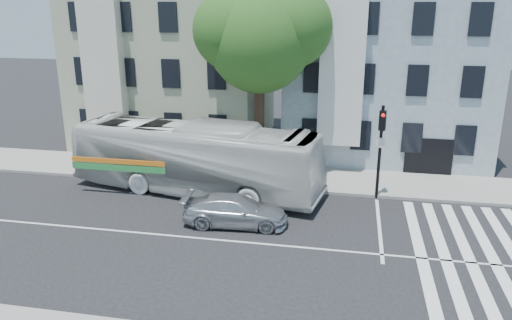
# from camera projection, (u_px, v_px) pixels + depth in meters

# --- Properties ---
(ground) EXTENTS (120.00, 120.00, 0.00)m
(ground) POSITION_uv_depth(u_px,v_px,m) (222.00, 240.00, 20.73)
(ground) COLOR black
(ground) RESTS_ON ground
(sidewalk_far) EXTENTS (80.00, 4.00, 0.15)m
(sidewalk_far) POSITION_uv_depth(u_px,v_px,m) (258.00, 175.00, 28.19)
(sidewalk_far) COLOR gray
(sidewalk_far) RESTS_ON ground
(building_left) EXTENTS (12.00, 10.00, 11.00)m
(building_left) POSITION_uv_depth(u_px,v_px,m) (177.00, 62.00, 34.35)
(building_left) COLOR #A3A489
(building_left) RESTS_ON ground
(building_right) EXTENTS (12.00, 10.00, 11.00)m
(building_right) POSITION_uv_depth(u_px,v_px,m) (386.00, 66.00, 31.81)
(building_right) COLOR #8795A1
(building_right) RESTS_ON ground
(street_tree) EXTENTS (7.30, 5.90, 11.10)m
(street_tree) POSITION_uv_depth(u_px,v_px,m) (261.00, 34.00, 26.50)
(street_tree) COLOR #2D2116
(street_tree) RESTS_ON ground
(bus) EXTENTS (5.26, 13.52, 3.67)m
(bus) POSITION_uv_depth(u_px,v_px,m) (195.00, 158.00, 25.52)
(bus) COLOR silver
(bus) RESTS_ON ground
(sedan) EXTENTS (2.23, 4.76, 1.34)m
(sedan) POSITION_uv_depth(u_px,v_px,m) (235.00, 210.00, 22.01)
(sedan) COLOR silver
(sedan) RESTS_ON ground
(hedge) EXTENTS (8.44, 2.93, 0.70)m
(hedge) POSITION_uv_depth(u_px,v_px,m) (184.00, 173.00, 27.25)
(hedge) COLOR #326520
(hedge) RESTS_ON sidewalk_far
(traffic_signal) EXTENTS (0.49, 0.55, 4.74)m
(traffic_signal) POSITION_uv_depth(u_px,v_px,m) (381.00, 140.00, 24.18)
(traffic_signal) COLOR black
(traffic_signal) RESTS_ON ground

